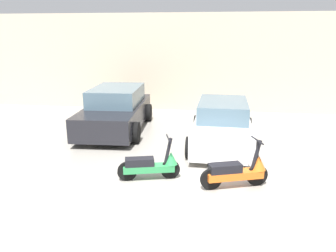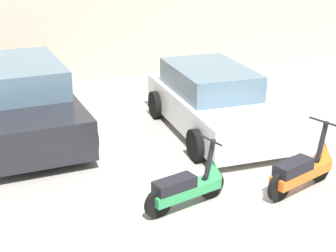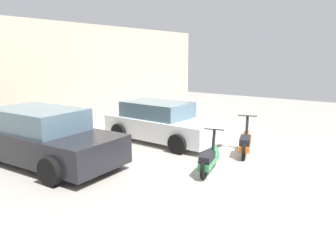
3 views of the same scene
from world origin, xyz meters
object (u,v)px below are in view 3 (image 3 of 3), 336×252
(car_rear_left, at_px, (44,138))
(car_rear_center, at_px, (161,123))
(scooter_front_right, at_px, (246,141))
(scooter_front_left, at_px, (210,158))

(car_rear_left, bearing_deg, car_rear_center, 69.39)
(car_rear_left, bearing_deg, scooter_front_right, 41.39)
(scooter_front_right, distance_m, car_rear_center, 2.79)
(scooter_front_right, xyz_separation_m, car_rear_center, (-0.27, 2.77, 0.24))
(scooter_front_left, relative_size, car_rear_left, 0.32)
(scooter_front_left, height_order, car_rear_center, car_rear_center)
(scooter_front_right, distance_m, car_rear_left, 5.44)
(car_rear_left, bearing_deg, scooter_front_left, 24.23)
(car_rear_left, relative_size, car_rear_center, 1.12)
(scooter_front_right, xyz_separation_m, car_rear_left, (-3.78, 3.90, 0.31))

